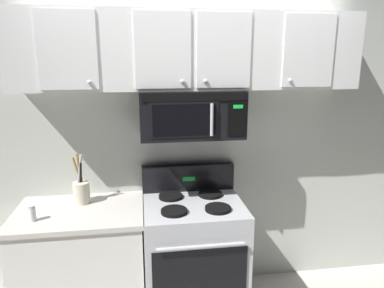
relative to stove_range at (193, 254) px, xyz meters
name	(u,v)px	position (x,y,z in m)	size (l,w,h in m)	color
back_wall	(187,135)	(0.00, 0.37, 0.88)	(5.20, 0.10, 2.70)	silver
stove_range	(193,254)	(0.00, 0.00, 0.00)	(0.76, 0.69, 1.12)	#B7BABF
over_range_microwave	(191,113)	(0.00, 0.12, 1.11)	(0.76, 0.43, 0.35)	black
upper_cabinets	(190,51)	(0.00, 0.15, 1.56)	(2.50, 0.36, 0.55)	silver
counter_segment	(84,264)	(-0.84, 0.01, -0.02)	(0.93, 0.65, 0.90)	white
utensil_crock_cream	(81,190)	(-0.84, 0.14, 0.53)	(0.12, 0.12, 0.39)	beige
salt_shaker	(32,214)	(-1.12, -0.13, 0.49)	(0.05, 0.05, 0.11)	white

